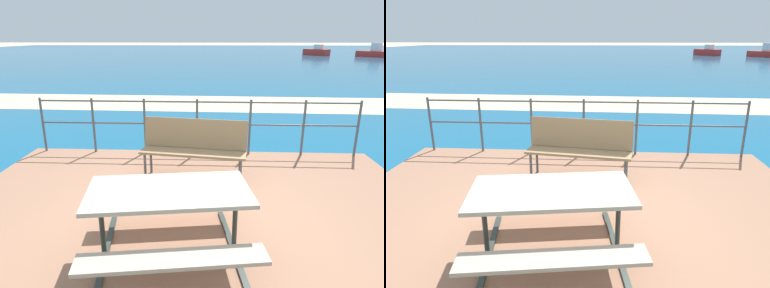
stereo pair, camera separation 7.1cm
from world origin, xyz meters
The scene contains 9 objects.
ground_plane centered at (0.00, 0.00, 0.00)m, with size 240.00×240.00×0.00m, color beige.
patio_paving centered at (0.00, 0.00, 0.03)m, with size 6.40×5.20×0.06m, color #996B51.
sea_water centered at (0.00, 40.00, 0.01)m, with size 90.00×90.00×0.01m, color #145B84.
beach_strip centered at (0.00, 7.79, 0.01)m, with size 54.00×2.83×0.01m, color beige.
picnic_table centered at (-0.16, -0.69, 0.63)m, with size 1.77×1.77×0.74m.
park_bench centered at (0.00, 1.31, 0.62)m, with size 1.65×0.64×0.93m.
railing_fence centered at (0.00, 2.47, 0.70)m, with size 5.94×0.04×1.05m.
boat_near centered at (18.31, 35.71, 0.44)m, with size 3.09×3.73×1.49m.
boat_mid centered at (12.96, 38.74, 0.44)m, with size 2.88×3.36×1.26m.
Camera 1 is at (0.21, -3.60, 2.20)m, focal length 31.39 mm.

